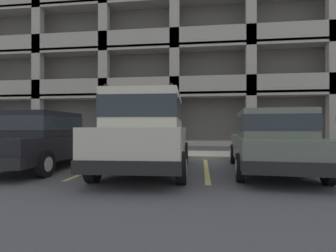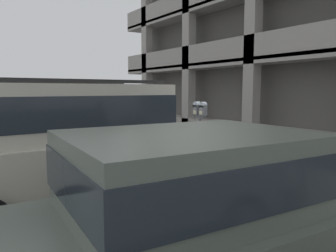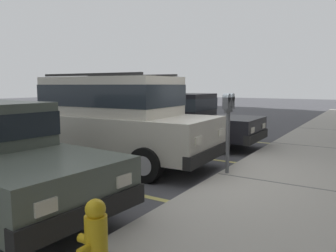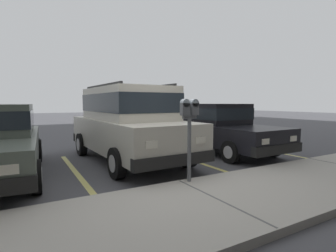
{
  "view_description": "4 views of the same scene",
  "coord_description": "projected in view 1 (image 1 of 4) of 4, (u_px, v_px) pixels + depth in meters",
  "views": [
    {
      "loc": [
        1.37,
        -8.96,
        1.14
      ],
      "look_at": [
        0.31,
        -0.7,
        1.17
      ],
      "focal_mm": 28.0,
      "sensor_mm": 36.0,
      "label": 1
    },
    {
      "loc": [
        5.17,
        -4.01,
        1.89
      ],
      "look_at": [
        -0.11,
        -0.47,
        1.18
      ],
      "focal_mm": 35.0,
      "sensor_mm": 36.0,
      "label": 2
    },
    {
      "loc": [
        5.65,
        2.6,
        1.79
      ],
      "look_at": [
        0.19,
        -0.78,
        0.99
      ],
      "focal_mm": 35.0,
      "sensor_mm": 36.0,
      "label": 3
    },
    {
      "loc": [
        2.54,
        4.29,
        1.57
      ],
      "look_at": [
        -0.22,
        -0.6,
        1.07
      ],
      "focal_mm": 28.0,
      "sensor_mm": 36.0,
      "label": 4
    }
  ],
  "objects": [
    {
      "name": "ground_plane",
      "position": [
        162.0,
        161.0,
        9.06
      ],
      "size": [
        80.0,
        80.0,
        0.1
      ],
      "color": "#4C4C51"
    },
    {
      "name": "sidewalk",
      "position": [
        167.0,
        154.0,
        10.35
      ],
      "size": [
        40.0,
        2.2,
        0.12
      ],
      "color": "#ADA89E",
      "rests_on": "ground_plane"
    },
    {
      "name": "parking_stall_lines",
      "position": [
        206.0,
        167.0,
        7.48
      ],
      "size": [
        12.13,
        4.8,
        0.01
      ],
      "color": "#DBD16B",
      "rests_on": "ground_plane"
    },
    {
      "name": "silver_suv",
      "position": [
        148.0,
        129.0,
        6.71
      ],
      "size": [
        2.16,
        4.86,
        2.03
      ],
      "rotation": [
        0.0,
        0.0,
        0.04
      ],
      "color": "beige",
      "rests_on": "ground_plane"
    },
    {
      "name": "red_sedan",
      "position": [
        43.0,
        139.0,
        7.23
      ],
      "size": [
        1.88,
        4.5,
        1.54
      ],
      "rotation": [
        0.0,
        0.0,
        0.01
      ],
      "color": "black",
      "rests_on": "ground_plane"
    },
    {
      "name": "dark_hatchback",
      "position": [
        271.0,
        140.0,
        6.5
      ],
      "size": [
        2.05,
        4.59,
        1.54
      ],
      "rotation": [
        0.0,
        0.0,
        -0.07
      ],
      "color": "#5B665B",
      "rests_on": "ground_plane"
    },
    {
      "name": "parking_meter_near",
      "position": [
        159.0,
        124.0,
        9.43
      ],
      "size": [
        0.35,
        0.12,
        1.52
      ],
      "color": "#595B60",
      "rests_on": "sidewalk"
    },
    {
      "name": "parking_garage",
      "position": [
        181.0,
        31.0,
        21.38
      ],
      "size": [
        32.0,
        10.0,
        19.25
      ],
      "color": "#54514D",
      "rests_on": "ground_plane"
    },
    {
      "name": "fire_hydrant",
      "position": [
        268.0,
        146.0,
        9.23
      ],
      "size": [
        0.3,
        0.3,
        0.7
      ],
      "color": "gold",
      "rests_on": "sidewalk"
    }
  ]
}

